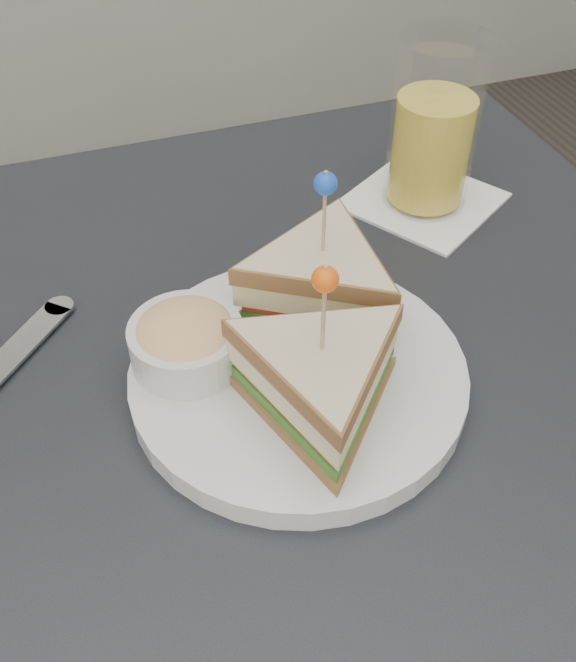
{
  "coord_description": "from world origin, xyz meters",
  "views": [
    {
      "loc": [
        -0.12,
        -0.35,
        1.17
      ],
      "look_at": [
        0.01,
        0.01,
        0.8
      ],
      "focal_mm": 40.0,
      "sensor_mm": 36.0,
      "label": 1
    }
  ],
  "objects": [
    {
      "name": "table",
      "position": [
        0.0,
        0.0,
        0.67
      ],
      "size": [
        0.8,
        0.8,
        0.75
      ],
      "color": "black",
      "rests_on": "ground"
    },
    {
      "name": "plate_meal",
      "position": [
        0.02,
        0.01,
        0.79
      ],
      "size": [
        0.32,
        0.32,
        0.15
      ],
      "rotation": [
        0.0,
        0.0,
        0.31
      ],
      "color": "silver",
      "rests_on": "table"
    },
    {
      "name": "drink_set",
      "position": [
        0.22,
        0.19,
        0.82
      ],
      "size": [
        0.18,
        0.18,
        0.17
      ],
      "rotation": [
        0.0,
        0.0,
        0.56
      ],
      "color": "white",
      "rests_on": "table"
    }
  ]
}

